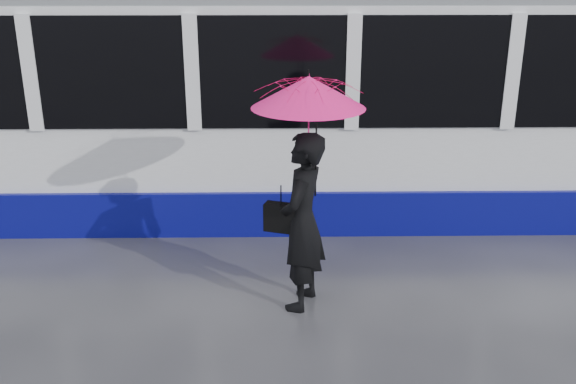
{
  "coord_description": "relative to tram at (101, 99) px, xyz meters",
  "views": [
    {
      "loc": [
        0.7,
        -6.72,
        3.51
      ],
      "look_at": [
        0.8,
        -0.04,
        1.1
      ],
      "focal_mm": 40.0,
      "sensor_mm": 36.0,
      "label": 1
    }
  ],
  "objects": [
    {
      "name": "rails",
      "position": [
        1.87,
        -0.0,
        -1.63
      ],
      "size": [
        34.0,
        1.51,
        0.02
      ],
      "color": "#3F3D38",
      "rests_on": "ground"
    },
    {
      "name": "handbag",
      "position": [
        2.59,
        -3.05,
        -0.63
      ],
      "size": [
        0.37,
        0.25,
        0.48
      ],
      "rotation": [
        0.0,
        0.0,
        -0.33
      ],
      "color": "black",
      "rests_on": "ground"
    },
    {
      "name": "tram",
      "position": [
        0.0,
        0.0,
        0.0
      ],
      "size": [
        26.0,
        2.56,
        3.35
      ],
      "color": "white",
      "rests_on": "ground"
    },
    {
      "name": "ground",
      "position": [
        1.87,
        -2.5,
        -1.64
      ],
      "size": [
        90.0,
        90.0,
        0.0
      ],
      "primitive_type": "plane",
      "color": "#2B2B30",
      "rests_on": "ground"
    },
    {
      "name": "umbrella",
      "position": [
        2.86,
        -3.07,
        0.46
      ],
      "size": [
        1.43,
        1.43,
        1.29
      ],
      "rotation": [
        0.0,
        0.0,
        -0.33
      ],
      "color": "#DB124A",
      "rests_on": "ground"
    },
    {
      "name": "woman",
      "position": [
        2.81,
        -3.07,
        -0.68
      ],
      "size": [
        0.66,
        0.81,
        1.92
      ],
      "primitive_type": "imported",
      "rotation": [
        0.0,
        0.0,
        -1.9
      ],
      "color": "black",
      "rests_on": "ground"
    }
  ]
}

